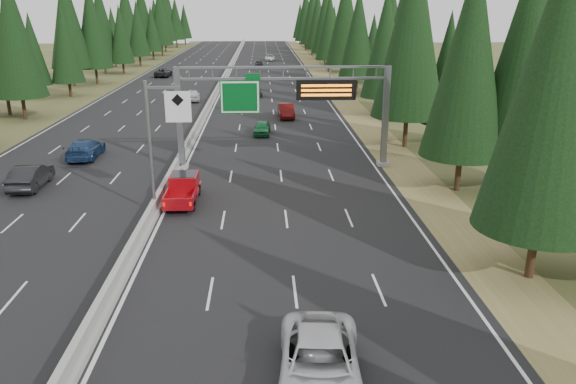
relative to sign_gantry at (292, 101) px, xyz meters
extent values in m
cube|color=black|center=(-8.92, 45.12, -5.23)|extent=(32.00, 260.00, 0.08)
cube|color=olive|center=(8.88, 45.12, -5.24)|extent=(3.60, 260.00, 0.06)
cube|color=#404821|center=(-26.72, 45.12, -5.24)|extent=(3.60, 260.00, 0.06)
cube|color=gray|center=(-8.92, 45.12, -5.04)|extent=(0.70, 260.00, 0.30)
cube|color=gray|center=(-8.92, 45.12, -4.64)|extent=(0.30, 260.00, 0.60)
cube|color=slate|center=(-8.57, 0.12, -1.29)|extent=(0.45, 0.45, 7.80)
cube|color=gray|center=(-8.57, 0.12, -5.04)|extent=(0.90, 0.90, 0.30)
cube|color=slate|center=(7.28, 0.12, -1.29)|extent=(0.45, 0.45, 7.80)
cube|color=gray|center=(7.28, 0.12, -5.04)|extent=(0.90, 0.90, 0.30)
cube|color=slate|center=(-0.64, 0.12, 2.53)|extent=(15.85, 0.35, 0.16)
cube|color=slate|center=(-0.64, 0.12, 1.69)|extent=(15.85, 0.35, 0.16)
cube|color=#054C19|center=(-3.92, -0.13, 0.36)|extent=(3.00, 0.10, 2.50)
cube|color=silver|center=(-3.92, -0.19, 0.36)|extent=(2.85, 0.02, 2.35)
cube|color=#054C19|center=(-2.92, -0.13, 1.86)|extent=(1.10, 0.10, 0.45)
cube|color=black|center=(2.58, -0.18, 0.86)|extent=(4.50, 0.40, 1.50)
cube|color=orange|center=(2.58, -0.40, 1.21)|extent=(3.80, 0.02, 0.18)
cube|color=orange|center=(2.58, -0.40, 0.86)|extent=(3.80, 0.02, 0.18)
cube|color=orange|center=(2.58, -0.40, 0.51)|extent=(3.80, 0.02, 0.18)
cylinder|color=slate|center=(-8.92, -9.88, -1.19)|extent=(0.20, 0.20, 8.00)
cube|color=gray|center=(-8.92, -9.88, -5.09)|extent=(0.50, 0.50, 0.20)
cube|color=slate|center=(-7.92, -9.88, 2.41)|extent=(2.00, 0.15, 0.15)
cube|color=silver|center=(-7.12, -10.00, 1.31)|extent=(1.50, 0.06, 1.80)
cylinder|color=black|center=(10.10, -19.42, -3.98)|extent=(0.40, 0.40, 2.58)
cone|color=black|center=(10.10, -19.42, 4.09)|extent=(5.81, 5.81, 13.55)
cylinder|color=black|center=(11.15, -6.16, -4.02)|extent=(0.40, 0.40, 2.49)
cone|color=black|center=(11.15, -6.16, 3.75)|extent=(5.60, 5.60, 13.07)
cylinder|color=black|center=(14.98, -6.12, -3.91)|extent=(0.40, 0.40, 2.72)
cone|color=black|center=(14.98, -6.12, 4.58)|extent=(6.11, 6.11, 14.26)
cylinder|color=black|center=(10.57, 6.42, -3.85)|extent=(0.40, 0.40, 2.84)
cone|color=black|center=(10.57, 6.42, 5.04)|extent=(6.40, 6.40, 14.93)
cylinder|color=black|center=(14.39, 7.86, -4.32)|extent=(0.40, 0.40, 1.91)
cone|color=black|center=(14.39, 7.86, 1.64)|extent=(4.29, 4.29, 10.01)
cylinder|color=black|center=(11.56, 21.26, -4.12)|extent=(0.40, 0.40, 2.31)
cone|color=black|center=(11.56, 21.26, 3.09)|extent=(5.19, 5.19, 12.11)
cylinder|color=black|center=(14.70, 24.32, -3.83)|extent=(0.40, 0.40, 2.89)
cone|color=black|center=(14.70, 24.32, 5.19)|extent=(6.49, 6.49, 15.15)
cylinder|color=black|center=(11.34, 38.45, -4.08)|extent=(0.40, 0.40, 2.38)
cone|color=black|center=(11.34, 38.45, 3.35)|extent=(5.35, 5.35, 12.48)
cylinder|color=black|center=(15.83, 38.76, -3.97)|extent=(0.40, 0.40, 2.60)
cone|color=black|center=(15.83, 38.76, 4.14)|extent=(5.84, 5.84, 13.63)
cylinder|color=black|center=(11.75, 54.21, -3.85)|extent=(0.40, 0.40, 2.83)
cone|color=black|center=(11.75, 54.21, 4.99)|extent=(6.37, 6.37, 14.86)
cylinder|color=black|center=(15.89, 50.60, -4.37)|extent=(0.40, 0.40, 1.80)
cone|color=black|center=(15.89, 50.60, 1.24)|extent=(4.04, 4.04, 9.43)
cylinder|color=black|center=(10.89, 69.00, -4.08)|extent=(0.40, 0.40, 2.38)
cone|color=black|center=(10.89, 69.00, 3.36)|extent=(5.36, 5.36, 12.50)
cylinder|color=black|center=(15.80, 67.27, -4.34)|extent=(0.40, 0.40, 1.86)
cone|color=black|center=(15.80, 67.27, 1.48)|extent=(4.19, 4.19, 9.78)
cylinder|color=black|center=(11.50, 81.79, -3.93)|extent=(0.40, 0.40, 2.68)
cone|color=black|center=(11.50, 81.79, 4.43)|extent=(6.02, 6.02, 14.05)
cylinder|color=black|center=(16.07, 82.83, -4.07)|extent=(0.40, 0.40, 2.39)
cone|color=black|center=(16.07, 82.83, 3.39)|extent=(5.38, 5.38, 12.55)
cylinder|color=black|center=(11.17, 95.89, -3.99)|extent=(0.40, 0.40, 2.56)
cone|color=black|center=(11.17, 95.89, 4.01)|extent=(5.76, 5.76, 13.45)
cylinder|color=black|center=(15.27, 97.63, -4.26)|extent=(0.40, 0.40, 2.01)
cone|color=black|center=(15.27, 97.63, 2.02)|extent=(4.52, 4.52, 10.55)
cylinder|color=black|center=(11.21, 110.33, -3.85)|extent=(0.40, 0.40, 2.84)
cone|color=black|center=(11.21, 110.33, 5.04)|extent=(6.40, 6.40, 14.93)
cylinder|color=black|center=(14.13, 110.56, -4.10)|extent=(0.40, 0.40, 2.33)
cone|color=black|center=(14.13, 110.56, 3.19)|extent=(5.25, 5.25, 12.25)
cylinder|color=black|center=(10.66, 126.18, -3.87)|extent=(0.40, 0.40, 2.81)
cone|color=black|center=(10.66, 126.18, 4.91)|extent=(6.32, 6.32, 14.74)
cylinder|color=black|center=(14.76, 127.82, -4.11)|extent=(0.40, 0.40, 2.32)
cone|color=black|center=(14.76, 127.82, 3.13)|extent=(5.21, 5.21, 12.16)
cylinder|color=black|center=(11.70, 141.62, -4.25)|extent=(0.40, 0.40, 2.04)
cone|color=black|center=(11.70, 141.62, 2.14)|extent=(4.60, 4.60, 10.72)
cylinder|color=black|center=(14.25, 139.88, -4.12)|extent=(0.40, 0.40, 2.30)
cone|color=black|center=(14.25, 139.88, 3.09)|extent=(5.19, 5.19, 12.10)
cylinder|color=black|center=(10.91, 155.08, -4.18)|extent=(0.40, 0.40, 2.18)
cone|color=black|center=(10.91, 155.08, 2.62)|extent=(4.90, 4.90, 11.43)
cylinder|color=black|center=(15.35, 155.25, -4.01)|extent=(0.40, 0.40, 2.51)
cone|color=black|center=(15.35, 155.25, 3.82)|extent=(5.64, 5.64, 13.17)
cylinder|color=black|center=(-29.06, 21.59, -3.99)|extent=(0.40, 0.40, 2.56)
cone|color=black|center=(-29.06, 21.59, 4.00)|extent=(5.76, 5.76, 13.43)
cylinder|color=black|center=(-31.96, 24.44, -4.15)|extent=(0.40, 0.40, 2.23)
cylinder|color=black|center=(-29.42, 38.71, -4.26)|extent=(0.40, 0.40, 2.02)
cone|color=black|center=(-29.42, 38.71, 2.06)|extent=(4.55, 4.55, 10.61)
cylinder|color=black|center=(-33.34, 37.20, -4.34)|extent=(0.40, 0.40, 1.85)
cone|color=black|center=(-33.34, 37.20, 1.43)|extent=(4.16, 4.16, 9.70)
cylinder|color=black|center=(-29.53, 52.71, -3.98)|extent=(0.40, 0.40, 2.57)
cone|color=black|center=(-29.53, 52.71, 4.06)|extent=(5.79, 5.79, 13.51)
cylinder|color=black|center=(-32.52, 50.50, -3.84)|extent=(0.40, 0.40, 2.86)
cone|color=black|center=(-32.52, 50.50, 5.08)|extent=(6.43, 6.43, 14.99)
cylinder|color=black|center=(-28.48, 67.17, -4.25)|extent=(0.40, 0.40, 2.03)
cone|color=black|center=(-28.48, 67.17, 2.08)|extent=(4.56, 4.56, 10.65)
cylinder|color=black|center=(-32.13, 67.93, -3.94)|extent=(0.40, 0.40, 2.66)
cone|color=black|center=(-32.13, 67.93, 4.36)|extent=(5.98, 5.98, 13.95)
cylinder|color=black|center=(-28.38, 82.20, -4.19)|extent=(0.40, 0.40, 2.16)
cone|color=black|center=(-28.38, 82.20, 2.57)|extent=(4.87, 4.87, 11.36)
cylinder|color=black|center=(-33.25, 80.53, -4.29)|extent=(0.40, 0.40, 1.96)
cone|color=black|center=(-33.25, 80.53, 1.84)|extent=(4.41, 4.41, 10.30)
cylinder|color=black|center=(-28.47, 98.32, -4.26)|extent=(0.40, 0.40, 2.01)
cone|color=black|center=(-28.47, 98.32, 2.02)|extent=(4.52, 4.52, 10.56)
cylinder|color=black|center=(-33.56, 95.27, -3.82)|extent=(0.40, 0.40, 2.91)
cone|color=black|center=(-33.56, 95.27, 5.27)|extent=(6.54, 6.54, 15.26)
cylinder|color=black|center=(-28.16, 109.37, -3.90)|extent=(0.40, 0.40, 2.73)
cone|color=black|center=(-28.16, 109.37, 4.63)|extent=(6.15, 6.15, 14.34)
cylinder|color=black|center=(-33.00, 110.80, -3.79)|extent=(0.40, 0.40, 2.96)
cone|color=black|center=(-33.00, 110.80, 5.45)|extent=(6.65, 6.65, 15.52)
cylinder|color=black|center=(-29.67, 124.22, -3.80)|extent=(0.40, 0.40, 2.94)
cone|color=black|center=(-29.67, 124.22, 5.39)|extent=(6.62, 6.62, 15.44)
cylinder|color=black|center=(-32.30, 124.78, -4.09)|extent=(0.40, 0.40, 2.36)
cone|color=black|center=(-32.30, 124.78, 3.27)|extent=(5.30, 5.30, 12.36)
cylinder|color=black|center=(-28.92, 141.65, -4.05)|extent=(0.40, 0.40, 2.43)
cone|color=black|center=(-28.92, 141.65, 3.56)|extent=(5.48, 5.48, 12.78)
cylinder|color=black|center=(-32.22, 141.59, -4.15)|extent=(0.40, 0.40, 2.24)
cone|color=black|center=(-32.22, 141.59, 2.86)|extent=(5.04, 5.04, 11.77)
cylinder|color=black|center=(-28.03, 155.28, -4.21)|extent=(0.40, 0.40, 2.12)
cone|color=black|center=(-28.03, 155.28, 2.43)|extent=(4.78, 4.78, 11.16)
cylinder|color=black|center=(-33.30, 155.25, -3.81)|extent=(0.40, 0.40, 2.92)
cone|color=black|center=(-33.30, 155.25, 5.32)|extent=(6.57, 6.57, 15.34)
imported|color=silver|center=(-0.47, -26.88, -4.37)|extent=(3.16, 6.08, 1.64)
cylinder|color=black|center=(-8.20, -9.73, -4.82)|extent=(0.28, 0.74, 0.74)
cylinder|color=black|center=(-6.63, -9.73, -4.82)|extent=(0.28, 0.74, 0.74)
cylinder|color=black|center=(-8.20, -6.68, -4.82)|extent=(0.28, 0.74, 0.74)
cylinder|color=black|center=(-6.63, -6.68, -4.82)|extent=(0.28, 0.74, 0.74)
cube|color=#990910|center=(-7.42, -8.16, -4.68)|extent=(1.85, 5.18, 0.28)
cube|color=#990910|center=(-7.42, -7.33, -4.03)|extent=(1.76, 2.03, 1.02)
cube|color=black|center=(-7.42, -7.33, -3.76)|extent=(1.57, 1.76, 0.51)
cube|color=#990910|center=(-8.29, -9.55, -4.36)|extent=(0.09, 2.22, 0.55)
cube|color=#990910|center=(-6.54, -9.55, -4.36)|extent=(0.09, 2.22, 0.55)
cube|color=#990910|center=(-7.42, -10.66, -4.36)|extent=(1.85, 0.09, 0.55)
imported|color=#155F30|center=(-2.30, 12.03, -4.53)|extent=(1.80, 3.96, 1.32)
imported|color=#4E0B0B|center=(0.46, 20.83, -4.40)|extent=(1.84, 4.83, 1.57)
imported|color=black|center=(-3.34, 37.43, -4.50)|extent=(2.40, 4.91, 1.37)
imported|color=silver|center=(-0.30, 93.32, -4.52)|extent=(2.50, 4.97, 1.35)
imported|color=black|center=(-2.75, 79.07, -4.54)|extent=(1.86, 3.95, 1.30)
imported|color=black|center=(-18.40, -4.47, -4.37)|extent=(1.92, 5.05, 1.65)
imported|color=navy|center=(-17.04, 3.65, -4.39)|extent=(2.34, 5.56, 1.60)
imported|color=silver|center=(-11.51, 33.46, -4.43)|extent=(2.19, 4.62, 1.52)
imported|color=black|center=(-20.09, 61.63, -4.43)|extent=(2.67, 5.56, 1.53)
camera|label=1|loc=(-2.25, -42.57, 6.77)|focal=35.00mm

